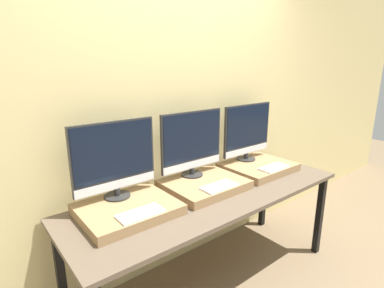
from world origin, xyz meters
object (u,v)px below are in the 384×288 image
keyboard_left (141,213)px  keyboard_center (219,186)px  monitor_left (115,158)px  monitor_center (192,142)px  keyboard_right (274,167)px  monitor_right (247,131)px

keyboard_left → keyboard_center: bearing=0.0°
monitor_left → monitor_center: same height
keyboard_right → monitor_center: bearing=154.1°
monitor_left → keyboard_left: (0.00, -0.31, -0.26)m
keyboard_left → monitor_right: size_ratio=0.49×
monitor_left → keyboard_right: (1.26, -0.31, -0.26)m
keyboard_left → keyboard_right: 1.26m
keyboard_right → monitor_right: bearing=90.0°
monitor_center → keyboard_center: bearing=-90.0°
monitor_center → keyboard_center: monitor_center is taller
keyboard_left → keyboard_center: size_ratio=1.00×
monitor_left → keyboard_left: size_ratio=2.05×
monitor_center → monitor_right: size_ratio=1.00×
monitor_left → keyboard_center: monitor_left is taller
monitor_left → monitor_center: 0.63m
keyboard_center → monitor_right: 0.75m
monitor_center → keyboard_center: 0.40m
monitor_left → monitor_center: (0.63, 0.00, 0.00)m
monitor_center → monitor_left: bearing=180.0°
monitor_left → keyboard_left: 0.40m
keyboard_left → monitor_center: (0.63, 0.31, 0.26)m
monitor_left → keyboard_right: 1.32m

